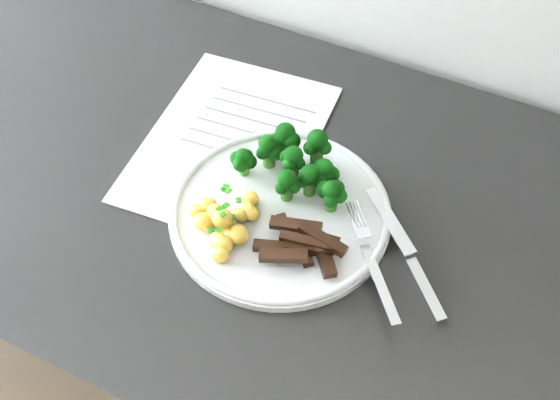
{
  "coord_description": "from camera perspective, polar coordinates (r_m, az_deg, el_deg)",
  "views": [
    {
      "loc": [
        0.18,
        1.19,
        1.57
      ],
      "look_at": [
        -0.05,
        1.66,
        0.93
      ],
      "focal_mm": 45.48,
      "sensor_mm": 36.0,
      "label": 1
    }
  ],
  "objects": [
    {
      "name": "plate",
      "position": [
        0.84,
        -0.0,
        -0.96
      ],
      "size": [
        0.27,
        0.27,
        0.02
      ],
      "color": "white",
      "rests_on": "counter"
    },
    {
      "name": "potatoes",
      "position": [
        0.82,
        -4.48,
        -1.86
      ],
      "size": [
        0.08,
        0.1,
        0.04
      ],
      "color": "#FDC84D",
      "rests_on": "plate"
    },
    {
      "name": "counter",
      "position": [
        1.24,
        0.45,
        -13.65
      ],
      "size": [
        2.4,
        0.6,
        0.9
      ],
      "color": "black",
      "rests_on": "ground"
    },
    {
      "name": "fork",
      "position": [
        0.79,
        7.51,
        -5.19
      ],
      "size": [
        0.12,
        0.14,
        0.02
      ],
      "color": "silver",
      "rests_on": "plate"
    },
    {
      "name": "beef_strips",
      "position": [
        0.8,
        1.82,
        -3.53
      ],
      "size": [
        0.1,
        0.08,
        0.03
      ],
      "color": "black",
      "rests_on": "plate"
    },
    {
      "name": "recipe_paper",
      "position": [
        0.93,
        -4.0,
        4.74
      ],
      "size": [
        0.24,
        0.32,
        0.0
      ],
      "color": "silver",
      "rests_on": "counter"
    },
    {
      "name": "broccoli",
      "position": [
        0.85,
        1.37,
        2.97
      ],
      "size": [
        0.15,
        0.09,
        0.06
      ],
      "color": "#2B6118",
      "rests_on": "plate"
    },
    {
      "name": "knife",
      "position": [
        0.81,
        10.7,
        -5.31
      ],
      "size": [
        0.14,
        0.14,
        0.02
      ],
      "color": "silver",
      "rests_on": "plate"
    }
  ]
}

